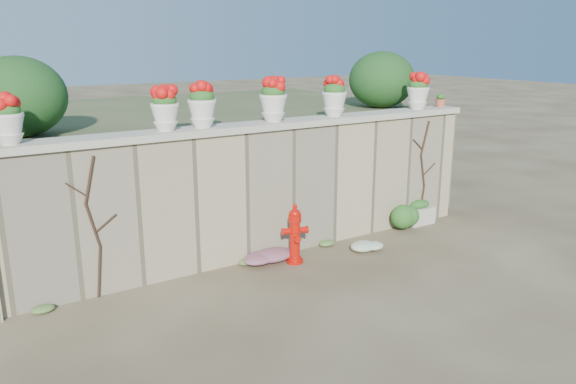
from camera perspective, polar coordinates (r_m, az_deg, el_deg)
ground at (r=7.71m, az=4.61°, el=-10.20°), size 80.00×80.00×0.00m
stone_wall at (r=8.77m, az=-2.35°, el=-0.04°), size 8.00×0.40×2.00m
wall_cap at (r=8.56m, az=-2.43°, el=6.76°), size 8.10×0.52×0.10m
raised_fill at (r=11.58m, az=-10.39°, el=3.43°), size 9.00×6.00×2.00m
back_shrub_left at (r=8.62m, az=-25.75°, el=8.72°), size 1.30×1.30×1.10m
back_shrub_right at (r=11.48m, az=9.49°, el=11.19°), size 1.30×1.30×1.10m
vine_left at (r=7.63m, az=-19.10°, el=-3.27°), size 0.60×0.04×1.91m
vine_right at (r=10.57m, az=13.56°, el=2.10°), size 0.60×0.04×1.91m
fire_hydrant at (r=8.52m, az=0.70°, el=-4.25°), size 0.40×0.29×0.93m
planter_box at (r=10.70m, az=13.17°, el=-2.05°), size 0.55×0.33×0.45m
green_shrub at (r=10.25m, az=12.06°, el=-2.19°), size 0.64×0.58×0.61m
magenta_clump at (r=8.64m, az=-2.29°, el=-6.43°), size 0.89×0.59×0.24m
white_flowers at (r=9.19m, az=8.01°, el=-5.35°), size 0.56×0.45×0.20m
urn_pot_0 at (r=7.42m, az=-26.63°, el=6.59°), size 0.38×0.38×0.59m
urn_pot_1 at (r=7.86m, az=-12.40°, el=8.25°), size 0.38×0.38×0.60m
urn_pot_2 at (r=8.06m, az=-8.73°, el=8.72°), size 0.41×0.41×0.64m
urn_pot_3 at (r=8.60m, az=-1.51°, el=9.33°), size 0.42×0.42×0.66m
urn_pot_4 at (r=9.25m, az=4.73°, el=9.62°), size 0.41×0.41×0.64m
urn_pot_5 at (r=10.49m, az=13.08°, el=9.91°), size 0.40×0.40×0.63m
terracotta_pot at (r=10.94m, az=15.24°, el=8.91°), size 0.20×0.20×0.24m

